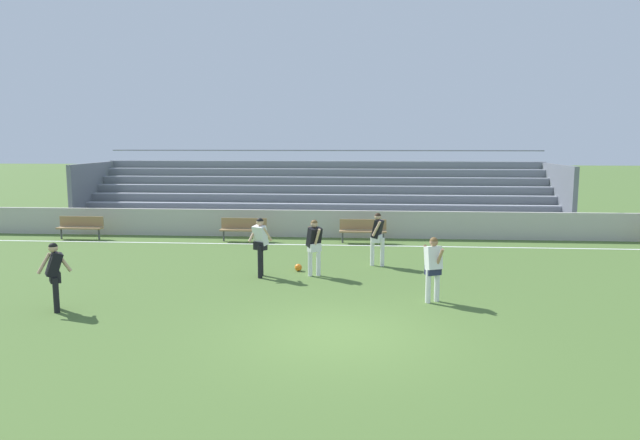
{
  "coord_description": "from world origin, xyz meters",
  "views": [
    {
      "loc": [
        0.48,
        -11.38,
        3.96
      ],
      "look_at": [
        -0.97,
        7.37,
        1.33
      ],
      "focal_mm": 32.49,
      "sensor_mm": 36.0,
      "label": 1
    }
  ],
  "objects": [
    {
      "name": "player_white_trailing_run",
      "position": [
        -2.5,
        4.84,
        1.03
      ],
      "size": [
        0.68,
        0.47,
        1.72
      ],
      "color": "black",
      "rests_on": "ground"
    },
    {
      "name": "sideline_wall",
      "position": [
        0.0,
        11.81,
        0.55
      ],
      "size": [
        48.0,
        0.16,
        1.11
      ],
      "primitive_type": "cube",
      "color": "#BCB7AD",
      "rests_on": "ground"
    },
    {
      "name": "field_line_sideline",
      "position": [
        0.0,
        10.06,
        0.0
      ],
      "size": [
        44.0,
        0.12,
        0.01
      ],
      "primitive_type": "cube",
      "color": "white",
      "rests_on": "ground"
    },
    {
      "name": "player_white_deep_cover",
      "position": [
        2.16,
        2.56,
        0.95
      ],
      "size": [
        0.47,
        0.62,
        1.61
      ],
      "color": "white",
      "rests_on": "ground"
    },
    {
      "name": "bench_far_left",
      "position": [
        0.43,
        10.67,
        0.55
      ],
      "size": [
        1.8,
        0.4,
        0.9
      ],
      "color": "#99754C",
      "rests_on": "ground"
    },
    {
      "name": "bench_far_right",
      "position": [
        -10.83,
        10.67,
        0.55
      ],
      "size": [
        1.8,
        0.4,
        0.9
      ],
      "color": "#99754C",
      "rests_on": "ground"
    },
    {
      "name": "ground_plane",
      "position": [
        0.0,
        0.0,
        0.0
      ],
      "size": [
        160.0,
        160.0,
        0.0
      ],
      "primitive_type": "plane",
      "color": "#4C6B30"
    },
    {
      "name": "bench_near_bin",
      "position": [
        -4.23,
        10.67,
        0.55
      ],
      "size": [
        1.8,
        0.4,
        0.9
      ],
      "color": "#99754C",
      "rests_on": "ground"
    },
    {
      "name": "player_dark_overlapping",
      "position": [
        -0.96,
        5.08,
        0.98
      ],
      "size": [
        0.51,
        0.61,
        1.65
      ],
      "color": "white",
      "rests_on": "ground"
    },
    {
      "name": "player_dark_on_ball",
      "position": [
        -6.64,
        1.16,
        0.95
      ],
      "size": [
        0.7,
        0.53,
        1.61
      ],
      "color": "black",
      "rests_on": "ground"
    },
    {
      "name": "player_dark_dropping_back",
      "position": [
        0.9,
        6.59,
        1.0
      ],
      "size": [
        0.44,
        0.57,
        1.68
      ],
      "color": "white",
      "rests_on": "ground"
    },
    {
      "name": "soccer_ball",
      "position": [
        -1.5,
        5.66,
        0.11
      ],
      "size": [
        0.22,
        0.22,
        0.22
      ],
      "primitive_type": "sphere",
      "color": "orange",
      "rests_on": "ground"
    },
    {
      "name": "bleacher_stand",
      "position": [
        -1.64,
        15.08,
        1.51
      ],
      "size": [
        21.54,
        4.85,
        3.44
      ],
      "color": "#9EA3AD",
      "rests_on": "ground"
    }
  ]
}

